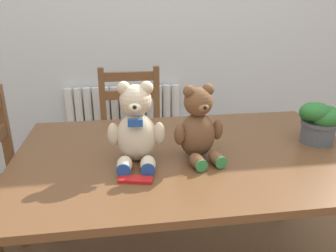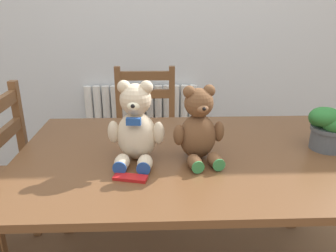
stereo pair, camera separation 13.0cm
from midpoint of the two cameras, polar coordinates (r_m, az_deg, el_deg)
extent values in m
cube|color=silver|center=(2.58, -3.89, 20.46)|extent=(8.00, 0.04, 2.60)
cylinder|color=white|center=(2.71, -17.66, -0.99)|extent=(0.06, 0.06, 0.70)
cylinder|color=white|center=(2.70, -16.23, -0.92)|extent=(0.06, 0.06, 0.70)
cylinder|color=white|center=(2.69, -14.78, -0.85)|extent=(0.06, 0.06, 0.70)
cylinder|color=white|center=(2.69, -13.32, -0.78)|extent=(0.06, 0.06, 0.70)
cylinder|color=white|center=(2.68, -11.86, -0.71)|extent=(0.06, 0.06, 0.70)
cylinder|color=white|center=(2.68, -10.39, -0.63)|extent=(0.06, 0.06, 0.70)
cylinder|color=white|center=(2.67, -8.92, -0.56)|extent=(0.06, 0.06, 0.70)
cylinder|color=white|center=(2.67, -7.45, -0.49)|extent=(0.06, 0.06, 0.70)
cylinder|color=white|center=(2.67, -5.97, -0.41)|extent=(0.06, 0.06, 0.70)
cylinder|color=white|center=(2.68, -4.50, -0.34)|extent=(0.06, 0.06, 0.70)
cylinder|color=white|center=(2.68, -3.04, -0.26)|extent=(0.06, 0.06, 0.70)
cylinder|color=white|center=(2.69, -1.58, -0.19)|extent=(0.06, 0.06, 0.70)
cylinder|color=white|center=(2.70, -0.13, -0.11)|extent=(0.06, 0.06, 0.70)
cube|color=white|center=(2.81, -8.55, -6.87)|extent=(0.89, 0.10, 0.04)
cube|color=brown|center=(1.41, 1.05, -5.10)|extent=(1.46, 0.93, 0.03)
cube|color=brown|center=(1.98, -21.27, -10.07)|extent=(0.06, 0.06, 0.68)
cube|color=brown|center=(2.12, 17.72, -7.53)|extent=(0.06, 0.06, 0.68)
cube|color=brown|center=(2.21, -7.94, -2.07)|extent=(0.41, 0.39, 0.03)
cube|color=brown|center=(2.16, -2.55, -9.43)|extent=(0.04, 0.04, 0.44)
cube|color=brown|center=(2.16, -12.57, -9.92)|extent=(0.04, 0.04, 0.44)
cube|color=brown|center=(2.38, -3.51, -0.41)|extent=(0.04, 0.04, 0.90)
cube|color=brown|center=(2.38, -12.47, -0.86)|extent=(0.04, 0.04, 0.90)
cube|color=brown|center=(2.27, -8.47, 8.53)|extent=(0.33, 0.03, 0.06)
cube|color=brown|center=(2.30, -8.31, 5.40)|extent=(0.33, 0.03, 0.06)
cube|color=brown|center=(1.95, -27.21, -7.13)|extent=(0.04, 0.04, 0.94)
ellipsoid|color=beige|center=(1.31, -8.29, -1.97)|extent=(0.17, 0.15, 0.20)
sphere|color=beige|center=(1.26, -8.64, 4.38)|extent=(0.12, 0.12, 0.12)
sphere|color=beige|center=(1.24, -6.77, 6.61)|extent=(0.05, 0.05, 0.05)
sphere|color=beige|center=(1.25, -10.73, 6.49)|extent=(0.05, 0.05, 0.05)
ellipsoid|color=white|center=(1.22, -8.82, 3.36)|extent=(0.06, 0.05, 0.04)
sphere|color=black|center=(1.19, -8.93, 3.19)|extent=(0.02, 0.02, 0.02)
ellipsoid|color=beige|center=(1.28, -4.43, -1.32)|extent=(0.05, 0.05, 0.09)
ellipsoid|color=beige|center=(1.30, -12.33, -1.43)|extent=(0.05, 0.05, 0.09)
ellipsoid|color=beige|center=(1.24, -6.52, -6.70)|extent=(0.07, 0.10, 0.06)
cylinder|color=#1E4793|center=(1.20, -6.65, -7.73)|extent=(0.05, 0.01, 0.05)
ellipsoid|color=beige|center=(1.25, -10.57, -6.71)|extent=(0.07, 0.10, 0.06)
cylinder|color=#1E4793|center=(1.21, -10.85, -7.73)|extent=(0.05, 0.01, 0.05)
cube|color=#1E4793|center=(1.22, -8.76, 0.51)|extent=(0.06, 0.03, 0.03)
ellipsoid|color=brown|center=(1.33, 2.32, -1.66)|extent=(0.17, 0.15, 0.18)
sphere|color=brown|center=(1.28, 2.41, 4.18)|extent=(0.11, 0.11, 0.11)
sphere|color=brown|center=(1.29, 4.12, 6.31)|extent=(0.05, 0.05, 0.05)
sphere|color=brown|center=(1.26, 0.73, 6.03)|extent=(0.05, 0.05, 0.05)
ellipsoid|color=#8C5F3F|center=(1.25, 3.13, 3.27)|extent=(0.06, 0.05, 0.04)
sphere|color=black|center=(1.23, 3.49, 3.13)|extent=(0.01, 0.01, 0.01)
ellipsoid|color=brown|center=(1.34, 5.91, -0.66)|extent=(0.05, 0.05, 0.09)
ellipsoid|color=brown|center=(1.28, -0.88, -1.55)|extent=(0.05, 0.05, 0.09)
ellipsoid|color=brown|center=(1.29, 5.54, -5.60)|extent=(0.07, 0.10, 0.05)
cylinder|color=#337F42|center=(1.25, 6.37, -6.43)|extent=(0.05, 0.02, 0.05)
ellipsoid|color=brown|center=(1.26, 2.11, -6.16)|extent=(0.07, 0.10, 0.05)
cylinder|color=#337F42|center=(1.22, 2.86, -7.03)|extent=(0.05, 0.02, 0.05)
cylinder|color=#4C5156|center=(1.60, 22.56, -0.96)|extent=(0.14, 0.14, 0.10)
cylinder|color=#4C5156|center=(1.59, 22.77, 0.49)|extent=(0.16, 0.16, 0.02)
ellipsoid|color=#286B2D|center=(1.60, 24.07, 1.85)|extent=(0.09, 0.06, 0.08)
ellipsoid|color=#286B2D|center=(1.62, 22.13, 2.71)|extent=(0.09, 0.06, 0.06)
ellipsoid|color=#286B2D|center=(1.58, 21.66, 2.17)|extent=(0.11, 0.10, 0.09)
ellipsoid|color=#286B2D|center=(1.54, 22.20, 2.27)|extent=(0.13, 0.11, 0.08)
ellipsoid|color=#286B2D|center=(1.55, 23.70, 1.28)|extent=(0.12, 0.11, 0.08)
cube|color=red|center=(1.19, -8.83, -9.28)|extent=(0.13, 0.07, 0.01)
camera|label=1|loc=(0.06, -92.86, -1.07)|focal=35.00mm
camera|label=2|loc=(0.06, 87.14, 1.07)|focal=35.00mm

